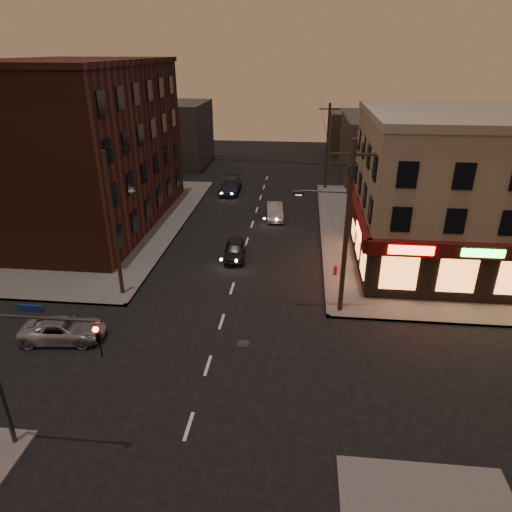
# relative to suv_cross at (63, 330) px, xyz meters

# --- Properties ---
(ground) EXTENTS (120.00, 120.00, 0.00)m
(ground) POSITION_rel_suv_cross_xyz_m (8.09, -1.42, -0.61)
(ground) COLOR black
(ground) RESTS_ON ground
(sidewalk_ne) EXTENTS (24.00, 28.00, 0.15)m
(sidewalk_ne) POSITION_rel_suv_cross_xyz_m (26.09, 17.58, -0.53)
(sidewalk_ne) COLOR #514F4C
(sidewalk_ne) RESTS_ON ground
(sidewalk_nw) EXTENTS (24.00, 28.00, 0.15)m
(sidewalk_nw) POSITION_rel_suv_cross_xyz_m (-9.91, 17.58, -0.53)
(sidewalk_nw) COLOR #514F4C
(sidewalk_nw) RESTS_ON ground
(pizza_building) EXTENTS (15.85, 12.85, 10.50)m
(pizza_building) POSITION_rel_suv_cross_xyz_m (24.02, 12.01, 4.74)
(pizza_building) COLOR gray
(pizza_building) RESTS_ON sidewalk_ne
(brick_apartment) EXTENTS (12.00, 20.00, 13.00)m
(brick_apartment) POSITION_rel_suv_cross_xyz_m (-6.41, 17.58, 6.04)
(brick_apartment) COLOR #412015
(brick_apartment) RESTS_ON sidewalk_nw
(bg_building_ne_a) EXTENTS (10.00, 12.00, 7.00)m
(bg_building_ne_a) POSITION_rel_suv_cross_xyz_m (22.09, 36.58, 2.89)
(bg_building_ne_a) COLOR #3F3D3A
(bg_building_ne_a) RESTS_ON ground
(bg_building_nw) EXTENTS (9.00, 10.00, 8.00)m
(bg_building_nw) POSITION_rel_suv_cross_xyz_m (-4.91, 40.58, 3.39)
(bg_building_nw) COLOR #3F3D3A
(bg_building_nw) RESTS_ON ground
(bg_building_ne_b) EXTENTS (8.00, 8.00, 6.00)m
(bg_building_ne_b) POSITION_rel_suv_cross_xyz_m (20.09, 50.58, 2.39)
(bg_building_ne_b) COLOR #3F3D3A
(bg_building_ne_b) RESTS_ON ground
(utility_pole_main) EXTENTS (4.20, 0.44, 10.00)m
(utility_pole_main) POSITION_rel_suv_cross_xyz_m (14.78, 4.38, 5.15)
(utility_pole_main) COLOR #382619
(utility_pole_main) RESTS_ON sidewalk_ne
(utility_pole_far) EXTENTS (0.26, 0.26, 9.00)m
(utility_pole_far) POSITION_rel_suv_cross_xyz_m (14.89, 30.58, 4.04)
(utility_pole_far) COLOR #382619
(utility_pole_far) RESTS_ON sidewalk_ne
(utility_pole_west) EXTENTS (0.24, 0.24, 9.00)m
(utility_pole_west) POSITION_rel_suv_cross_xyz_m (1.29, 5.08, 4.04)
(utility_pole_west) COLOR #382619
(utility_pole_west) RESTS_ON sidewalk_nw
(traffic_signal) EXTENTS (4.49, 0.32, 6.47)m
(traffic_signal) POSITION_rel_suv_cross_xyz_m (2.52, -7.02, 3.55)
(traffic_signal) COLOR #333538
(traffic_signal) RESTS_ON ground
(suv_cross) EXTENTS (4.57, 2.46, 1.22)m
(suv_cross) POSITION_rel_suv_cross_xyz_m (0.00, 0.00, 0.00)
(suv_cross) COLOR gray
(suv_cross) RESTS_ON ground
(sedan_near) EXTENTS (1.88, 3.90, 1.28)m
(sedan_near) POSITION_rel_suv_cross_xyz_m (7.59, 11.31, 0.03)
(sedan_near) COLOR black
(sedan_near) RESTS_ON ground
(sedan_mid) EXTENTS (1.88, 4.24, 1.35)m
(sedan_mid) POSITION_rel_suv_cross_xyz_m (9.96, 20.40, 0.07)
(sedan_mid) COLOR gray
(sedan_mid) RESTS_ON ground
(sedan_far) EXTENTS (2.11, 5.06, 1.46)m
(sedan_far) POSITION_rel_suv_cross_xyz_m (4.67, 28.06, 0.12)
(sedan_far) COLOR black
(sedan_far) RESTS_ON ground
(fire_hydrant) EXTENTS (0.30, 0.30, 0.70)m
(fire_hydrant) POSITION_rel_suv_cross_xyz_m (14.87, 8.96, -0.08)
(fire_hydrant) COLOR maroon
(fire_hydrant) RESTS_ON sidewalk_ne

